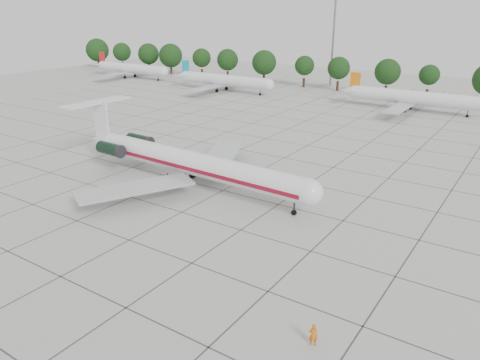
{
  "coord_description": "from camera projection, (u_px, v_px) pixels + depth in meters",
  "views": [
    {
      "loc": [
        24.14,
        -36.3,
        21.92
      ],
      "look_at": [
        -3.11,
        4.53,
        3.5
      ],
      "focal_mm": 35.0,
      "sensor_mm": 36.0,
      "label": 1
    }
  ],
  "objects": [
    {
      "name": "main_airliner",
      "position": [
        183.0,
        161.0,
        60.01
      ],
      "size": [
        38.39,
        30.14,
        8.99
      ],
      "rotation": [
        0.0,
        0.0,
        -0.04
      ],
      "color": "silver",
      "rests_on": "ground"
    },
    {
      "name": "bg_airliner_b",
      "position": [
        224.0,
        80.0,
        125.39
      ],
      "size": [
        28.24,
        27.2,
        7.4
      ],
      "color": "silver",
      "rests_on": "ground"
    },
    {
      "name": "bg_airliner_a",
      "position": [
        131.0,
        69.0,
        148.63
      ],
      "size": [
        28.24,
        27.2,
        7.4
      ],
      "color": "silver",
      "rests_on": "ground"
    },
    {
      "name": "ground",
      "position": [
        241.0,
        230.0,
        48.52
      ],
      "size": [
        260.0,
        260.0,
        0.0
      ],
      "primitive_type": "plane",
      "color": "#B2B2AA",
      "rests_on": "ground"
    },
    {
      "name": "tree_line",
      "position": [
        388.0,
        72.0,
        118.68
      ],
      "size": [
        249.86,
        8.44,
        10.22
      ],
      "color": "#332114",
      "rests_on": "ground"
    },
    {
      "name": "bg_airliner_c",
      "position": [
        412.0,
        98.0,
        101.92
      ],
      "size": [
        28.24,
        27.2,
        7.4
      ],
      "color": "silver",
      "rests_on": "ground"
    },
    {
      "name": "ground_crew",
      "position": [
        313.0,
        335.0,
        31.82
      ],
      "size": [
        0.74,
        0.65,
        1.71
      ],
      "primitive_type": "imported",
      "rotation": [
        0.0,
        0.0,
        3.61
      ],
      "color": "#DB5F0C",
      "rests_on": "ground"
    },
    {
      "name": "floodlight_mast",
      "position": [
        333.0,
        34.0,
        130.73
      ],
      "size": [
        1.6,
        1.6,
        25.45
      ],
      "color": "slate",
      "rests_on": "ground"
    },
    {
      "name": "apron_joints",
      "position": [
        305.0,
        186.0,
        60.19
      ],
      "size": [
        170.0,
        170.0,
        0.02
      ],
      "primitive_type": "cube",
      "color": "#383838",
      "rests_on": "ground"
    }
  ]
}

